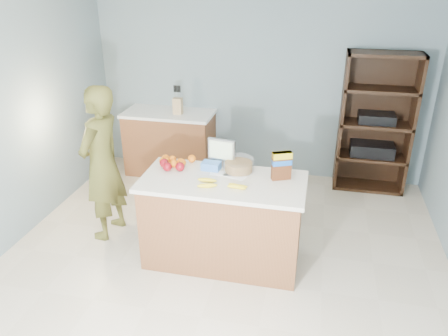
% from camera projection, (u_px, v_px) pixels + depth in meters
% --- Properties ---
extents(floor, '(4.50, 5.00, 0.02)m').
position_uv_depth(floor, '(216.00, 277.00, 4.22)').
color(floor, beige).
rests_on(floor, ground).
extents(walls, '(4.52, 5.02, 2.51)m').
position_uv_depth(walls, '(215.00, 113.00, 3.52)').
color(walls, gray).
rests_on(walls, ground).
extents(counter_peninsula, '(1.56, 0.76, 0.90)m').
position_uv_depth(counter_peninsula, '(223.00, 224.00, 4.31)').
color(counter_peninsula, brown).
rests_on(counter_peninsula, ground).
extents(back_cabinet, '(1.24, 0.62, 0.90)m').
position_uv_depth(back_cabinet, '(170.00, 142.00, 6.21)').
color(back_cabinet, brown).
rests_on(back_cabinet, ground).
extents(shelving_unit, '(0.90, 0.40, 1.80)m').
position_uv_depth(shelving_unit, '(375.00, 125.00, 5.63)').
color(shelving_unit, black).
rests_on(shelving_unit, ground).
extents(person, '(0.48, 0.66, 1.68)m').
position_uv_depth(person, '(102.00, 164.00, 4.58)').
color(person, '#514E1F').
rests_on(person, ground).
extents(knife_block, '(0.12, 0.10, 0.31)m').
position_uv_depth(knife_block, '(178.00, 105.00, 5.91)').
color(knife_block, tan).
rests_on(knife_block, back_cabinet).
extents(envelopes, '(0.38, 0.20, 0.00)m').
position_uv_depth(envelopes, '(228.00, 175.00, 4.20)').
color(envelopes, white).
rests_on(envelopes, counter_peninsula).
extents(bananas, '(0.49, 0.18, 0.04)m').
position_uv_depth(bananas, '(222.00, 185.00, 3.97)').
color(bananas, yellow).
rests_on(bananas, counter_peninsula).
extents(apples, '(0.27, 0.17, 0.09)m').
position_uv_depth(apples, '(170.00, 166.00, 4.29)').
color(apples, maroon).
rests_on(apples, counter_peninsula).
extents(oranges, '(0.35, 0.24, 0.08)m').
position_uv_depth(oranges, '(174.00, 161.00, 4.41)').
color(oranges, orange).
rests_on(oranges, counter_peninsula).
extents(blue_carton, '(0.19, 0.14, 0.08)m').
position_uv_depth(blue_carton, '(211.00, 166.00, 4.30)').
color(blue_carton, blue).
rests_on(blue_carton, counter_peninsula).
extents(salad_bowl, '(0.30, 0.30, 0.13)m').
position_uv_depth(salad_bowl, '(239.00, 165.00, 4.26)').
color(salad_bowl, '#267219').
rests_on(salad_bowl, counter_peninsula).
extents(tv, '(0.28, 0.12, 0.28)m').
position_uv_depth(tv, '(222.00, 151.00, 4.33)').
color(tv, silver).
rests_on(tv, counter_peninsula).
extents(cereal_box, '(0.19, 0.14, 0.27)m').
position_uv_depth(cereal_box, '(282.00, 164.00, 4.05)').
color(cereal_box, '#592B14').
rests_on(cereal_box, counter_peninsula).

